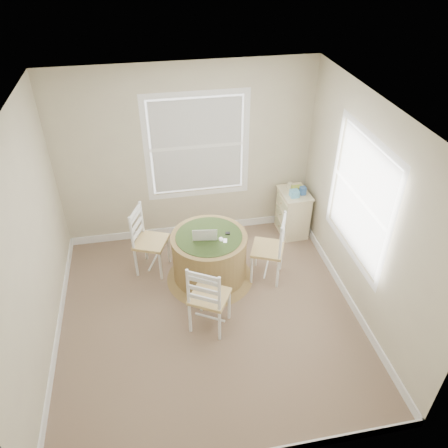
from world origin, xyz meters
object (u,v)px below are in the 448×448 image
object	(u,v)px
chair_left	(151,242)
corner_chest	(293,212)
round_table	(209,256)
chair_right	(268,249)
laptop	(205,236)
chair_near	(209,296)

from	to	relation	value
chair_left	corner_chest	size ratio (longest dim) A/B	1.32
round_table	corner_chest	size ratio (longest dim) A/B	1.63
chair_right	laptop	size ratio (longest dim) A/B	2.78
chair_left	corner_chest	distance (m)	2.21
laptop	corner_chest	distance (m)	1.72
chair_near	corner_chest	world-z (taller)	chair_near
chair_left	round_table	bearing A→B (deg)	-91.71
chair_near	laptop	bearing A→B (deg)	-65.68
corner_chest	chair_near	bearing A→B (deg)	-135.65
chair_right	laptop	xyz separation A→B (m)	(-0.81, 0.09, 0.26)
chair_left	laptop	bearing A→B (deg)	-94.33
laptop	chair_left	bearing A→B (deg)	-18.76
chair_right	corner_chest	world-z (taller)	chair_right
chair_right	laptop	bearing A→B (deg)	-73.12
corner_chest	round_table	bearing A→B (deg)	-152.53
chair_right	corner_chest	size ratio (longest dim) A/B	1.32
chair_left	laptop	world-z (taller)	chair_left
chair_right	corner_chest	distance (m)	1.13
chair_left	chair_right	size ratio (longest dim) A/B	1.00
round_table	chair_right	xyz separation A→B (m)	(0.76, -0.11, 0.09)
chair_near	chair_right	xyz separation A→B (m)	(0.89, 0.72, 0.00)
chair_near	corner_chest	xyz separation A→B (m)	(1.54, 1.63, -0.12)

